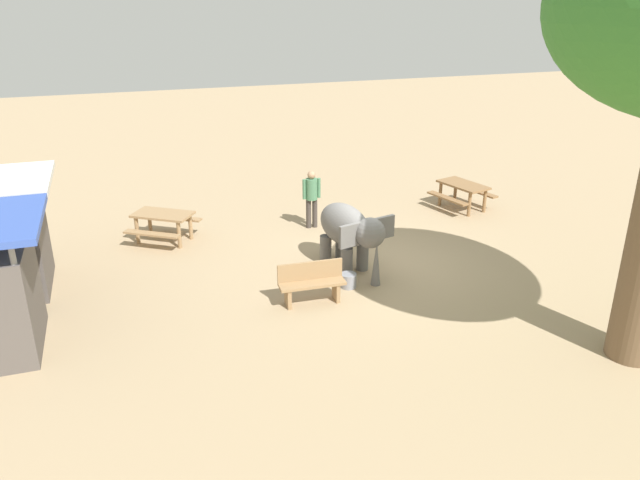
# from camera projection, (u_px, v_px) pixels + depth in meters

# --- Properties ---
(ground_plane) EXTENTS (60.00, 60.00, 0.00)m
(ground_plane) POSITION_uv_depth(u_px,v_px,m) (375.00, 267.00, 14.77)
(ground_plane) COLOR tan
(elephant) EXTENTS (2.22, 1.54, 1.53)m
(elephant) POSITION_uv_depth(u_px,v_px,m) (350.00, 230.00, 14.33)
(elephant) COLOR slate
(elephant) RESTS_ON ground_plane
(person_handler) EXTENTS (0.32, 0.51, 1.62)m
(person_handler) POSITION_uv_depth(u_px,v_px,m) (312.00, 195.00, 16.87)
(person_handler) COLOR #3F3833
(person_handler) RESTS_ON ground_plane
(wooden_bench) EXTENTS (0.47, 1.42, 0.88)m
(wooden_bench) POSITION_uv_depth(u_px,v_px,m) (311.00, 282.00, 12.95)
(wooden_bench) COLOR #9E7A51
(wooden_bench) RESTS_ON ground_plane
(picnic_table_near) EXTENTS (1.83, 1.82, 0.78)m
(picnic_table_near) POSITION_uv_depth(u_px,v_px,m) (463.00, 190.00, 18.47)
(picnic_table_near) COLOR olive
(picnic_table_near) RESTS_ON ground_plane
(picnic_table_far) EXTENTS (2.07, 2.07, 0.78)m
(picnic_table_far) POSITION_uv_depth(u_px,v_px,m) (163.00, 220.00, 16.05)
(picnic_table_far) COLOR #9E7A51
(picnic_table_far) RESTS_ON ground_plane
(feed_bucket) EXTENTS (0.36, 0.36, 0.32)m
(feed_bucket) POSITION_uv_depth(u_px,v_px,m) (348.00, 280.00, 13.72)
(feed_bucket) COLOR gray
(feed_bucket) RESTS_ON ground_plane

